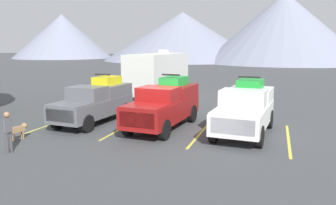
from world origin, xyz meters
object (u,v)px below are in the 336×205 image
(pickup_truck_a, at_px, (96,101))
(pickup_truck_c, at_px, (245,108))
(pickup_truck_b, at_px, (165,104))
(person_a, at_px, (8,129))
(camper_trailer_a, at_px, (158,72))
(dog, at_px, (20,129))

(pickup_truck_a, xyz_separation_m, pickup_truck_c, (7.94, -0.02, 0.06))
(pickup_truck_b, xyz_separation_m, person_a, (-4.52, -5.74, -0.28))
(person_a, bearing_deg, pickup_truck_b, 51.82)
(pickup_truck_b, xyz_separation_m, pickup_truck_c, (4.00, 0.00, -0.00))
(pickup_truck_b, relative_size, person_a, 3.53)
(camper_trailer_a, bearing_deg, pickup_truck_a, -92.15)
(pickup_truck_b, height_order, dog, pickup_truck_b)
(camper_trailer_a, height_order, dog, camper_trailer_a)
(pickup_truck_b, bearing_deg, pickup_truck_c, 0.02)
(pickup_truck_b, xyz_separation_m, dog, (-5.42, -4.09, -0.73))
(camper_trailer_a, bearing_deg, dog, -97.80)
(pickup_truck_a, relative_size, pickup_truck_b, 0.95)
(pickup_truck_a, bearing_deg, person_a, -95.73)
(pickup_truck_c, relative_size, person_a, 3.33)
(pickup_truck_c, xyz_separation_m, camper_trailer_a, (-7.59, 9.33, 0.76))
(pickup_truck_c, bearing_deg, dog, -156.54)
(pickup_truck_b, distance_m, dog, 6.83)
(pickup_truck_a, bearing_deg, pickup_truck_c, -0.17)
(pickup_truck_b, height_order, pickup_truck_c, pickup_truck_b)
(pickup_truck_c, distance_m, person_a, 10.28)
(pickup_truck_b, relative_size, pickup_truck_c, 1.06)
(person_a, distance_m, dog, 1.94)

